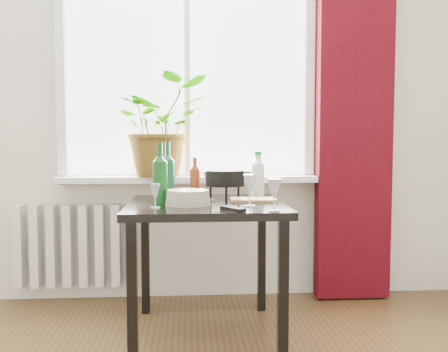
{
  "coord_description": "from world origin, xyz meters",
  "views": [
    {
      "loc": [
        0.01,
        -1.18,
        1.08
      ],
      "look_at": [
        0.2,
        1.55,
        0.89
      ],
      "focal_mm": 40.0,
      "sensor_mm": 36.0,
      "label": 1
    }
  ],
  "objects": [
    {
      "name": "radiator",
      "position": [
        -0.75,
        2.18,
        0.38
      ],
      "size": [
        0.8,
        0.1,
        0.55
      ],
      "color": "silver",
      "rests_on": "ground"
    },
    {
      "name": "wineglass_back_center",
      "position": [
        0.12,
        1.68,
        0.83
      ],
      "size": [
        0.09,
        0.09,
        0.17
      ],
      "primitive_type": null,
      "rotation": [
        0.0,
        0.0,
        -0.18
      ],
      "color": "silver",
      "rests_on": "table"
    },
    {
      "name": "tv_remote",
      "position": [
        0.22,
        1.23,
        0.75
      ],
      "size": [
        0.12,
        0.15,
        0.02
      ],
      "primitive_type": "cube",
      "rotation": [
        0.0,
        0.0,
        0.57
      ],
      "color": "black",
      "rests_on": "table"
    },
    {
      "name": "windowsill",
      "position": [
        0.0,
        2.15,
        0.82
      ],
      "size": [
        1.72,
        0.2,
        0.04
      ],
      "color": "white",
      "rests_on": "ground"
    },
    {
      "name": "bottle_amber",
      "position": [
        0.04,
        1.79,
        0.86
      ],
      "size": [
        0.08,
        0.08,
        0.25
      ],
      "primitive_type": null,
      "rotation": [
        0.0,
        0.0,
        -0.39
      ],
      "color": "maroon",
      "rests_on": "table"
    },
    {
      "name": "fondue_pot",
      "position": [
        0.21,
        1.65,
        0.83
      ],
      "size": [
        0.26,
        0.23,
        0.17
      ],
      "primitive_type": null,
      "rotation": [
        0.0,
        0.0,
        -0.03
      ],
      "color": "black",
      "rests_on": "table"
    },
    {
      "name": "curtain",
      "position": [
        1.12,
        2.12,
        1.3
      ],
      "size": [
        0.5,
        0.12,
        2.56
      ],
      "color": "#35040B",
      "rests_on": "ground"
    },
    {
      "name": "plate_stack",
      "position": [
        0.0,
        1.45,
        0.78
      ],
      "size": [
        0.29,
        0.29,
        0.08
      ],
      "primitive_type": "cylinder",
      "rotation": [
        0.0,
        0.0,
        0.23
      ],
      "color": "#BDB59D",
      "rests_on": "table"
    },
    {
      "name": "cutting_board",
      "position": [
        0.37,
        1.61,
        0.75
      ],
      "size": [
        0.26,
        0.17,
        0.01
      ],
      "primitive_type": "cube",
      "rotation": [
        0.0,
        0.0,
        -0.01
      ],
      "color": "#9D7347",
      "rests_on": "table"
    },
    {
      "name": "window",
      "position": [
        0.0,
        2.22,
        1.6
      ],
      "size": [
        1.72,
        0.08,
        1.62
      ],
      "color": "white",
      "rests_on": "ground"
    },
    {
      "name": "table",
      "position": [
        0.1,
        1.55,
        0.65
      ],
      "size": [
        0.85,
        0.85,
        0.74
      ],
      "color": "black",
      "rests_on": "ground"
    },
    {
      "name": "wineglass_far_right",
      "position": [
        0.42,
        1.18,
        0.82
      ],
      "size": [
        0.09,
        0.09,
        0.16
      ],
      "primitive_type": null,
      "rotation": [
        0.0,
        0.0,
        0.32
      ],
      "color": "silver",
      "rests_on": "table"
    },
    {
      "name": "wine_bottle_left",
      "position": [
        -0.15,
        1.51,
        0.91
      ],
      "size": [
        0.08,
        0.08,
        0.34
      ],
      "primitive_type": null,
      "rotation": [
        0.0,
        0.0,
        0.0
      ],
      "color": "#0D4413",
      "rests_on": "table"
    },
    {
      "name": "wine_bottle_right",
      "position": [
        -0.12,
        1.77,
        0.91
      ],
      "size": [
        0.09,
        0.09,
        0.34
      ],
      "primitive_type": null,
      "rotation": [
        0.0,
        0.0,
        0.12
      ],
      "color": "#0D4622",
      "rests_on": "table"
    },
    {
      "name": "wineglass_back_left",
      "position": [
        -0.17,
        1.87,
        0.82
      ],
      "size": [
        0.09,
        0.09,
        0.16
      ],
      "primitive_type": null,
      "rotation": [
        0.0,
        0.0,
        -0.35
      ],
      "color": "silver",
      "rests_on": "table"
    },
    {
      "name": "cleaning_bottle",
      "position": [
        0.43,
        1.87,
        0.88
      ],
      "size": [
        0.1,
        0.1,
        0.28
      ],
      "primitive_type": null,
      "rotation": [
        0.0,
        0.0,
        -0.34
      ],
      "color": "white",
      "rests_on": "table"
    },
    {
      "name": "potted_plant",
      "position": [
        -0.18,
        2.15,
        1.18
      ],
      "size": [
        0.75,
        0.7,
        0.66
      ],
      "primitive_type": "imported",
      "rotation": [
        0.0,
        0.0,
        0.38
      ],
      "color": "#2B681B",
      "rests_on": "windowsill"
    },
    {
      "name": "wineglass_front_right",
      "position": [
        0.32,
        1.37,
        0.83
      ],
      "size": [
        0.08,
        0.08,
        0.17
      ],
      "primitive_type": null,
      "rotation": [
        0.0,
        0.0,
        -0.15
      ],
      "color": "silver",
      "rests_on": "table"
    },
    {
      "name": "wineglass_front_left",
      "position": [
        -0.16,
        1.35,
        0.8
      ],
      "size": [
        0.06,
        0.06,
        0.13
      ],
      "primitive_type": null,
      "rotation": [
        0.0,
        0.0,
        -0.15
      ],
      "color": "silver",
      "rests_on": "table"
    }
  ]
}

